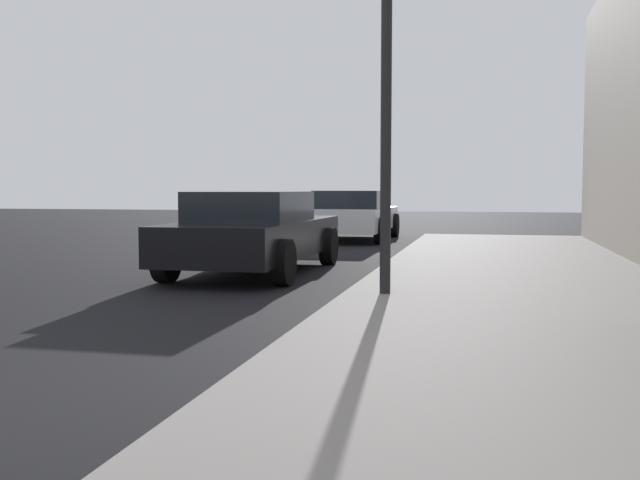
# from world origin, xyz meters

# --- Properties ---
(street_lamp) EXTENTS (0.36, 0.36, 3.83)m
(street_lamp) POSITION_xyz_m (2.47, 4.97, 2.81)
(street_lamp) COLOR black
(street_lamp) RESTS_ON sidewalk
(car_black) EXTENTS (1.92, 4.53, 1.27)m
(car_black) POSITION_xyz_m (0.04, 7.78, 0.65)
(car_black) COLOR black
(car_black) RESTS_ON ground_plane
(car_white) EXTENTS (2.06, 4.26, 1.27)m
(car_white) POSITION_xyz_m (0.17, 15.45, 0.65)
(car_white) COLOR white
(car_white) RESTS_ON ground_plane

